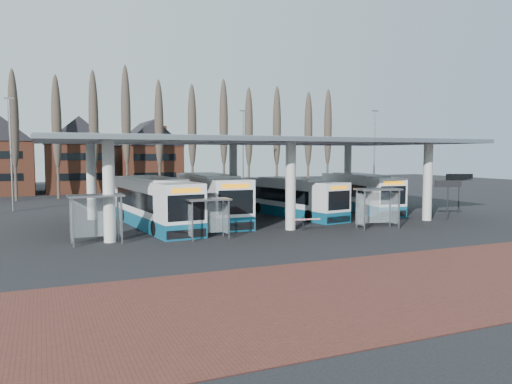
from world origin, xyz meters
name	(u,v)px	position (x,y,z in m)	size (l,w,h in m)	color
ground	(308,235)	(0.00, 0.00, 0.00)	(140.00, 140.00, 0.00)	black
brick_strip	(449,278)	(0.00, -12.00, 0.01)	(70.00, 10.00, 0.03)	brown
station_canopy	(258,148)	(0.00, 8.00, 5.68)	(32.00, 16.00, 6.34)	beige
poplar_row	(177,124)	(0.00, 33.00, 8.78)	(45.10, 1.10, 14.50)	#473D33
townhouse_row	(39,148)	(-15.75, 44.00, 5.94)	(36.80, 10.30, 12.25)	brown
lamp_post_a	(11,152)	(-18.00, 22.00, 5.34)	(0.80, 0.16, 10.17)	slate
lamp_post_b	(243,152)	(6.00, 26.00, 5.34)	(0.80, 0.16, 10.17)	slate
lamp_post_c	(374,152)	(20.00, 20.00, 5.34)	(0.80, 0.16, 10.17)	slate
bus_0	(154,203)	(-8.27, 7.76, 1.67)	(3.94, 12.93, 3.54)	silver
bus_1	(210,198)	(-3.43, 9.59, 1.70)	(3.51, 13.12, 3.61)	silver
bus_2	(291,198)	(3.57, 9.20, 1.50)	(4.38, 11.67, 3.17)	silver
bus_3	(359,193)	(11.39, 10.67, 1.57)	(4.37, 12.27, 3.34)	silver
shelter_0	(96,208)	(-12.78, 2.35, 2.09)	(3.12, 1.61, 2.87)	gray
shelter_1	(207,210)	(-6.35, 1.30, 1.81)	(2.68, 1.34, 2.49)	gray
shelter_2	(377,199)	(5.76, 0.61, 2.04)	(3.22, 1.97, 2.81)	gray
info_sign_0	(448,187)	(13.66, 2.05, 2.61)	(1.99, 0.87, 3.11)	black
info_sign_1	(459,180)	(17.80, 4.98, 2.89)	(2.18, 1.03, 3.45)	black
barrier	(305,220)	(0.54, 1.36, 0.76)	(1.93, 0.70, 0.97)	black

